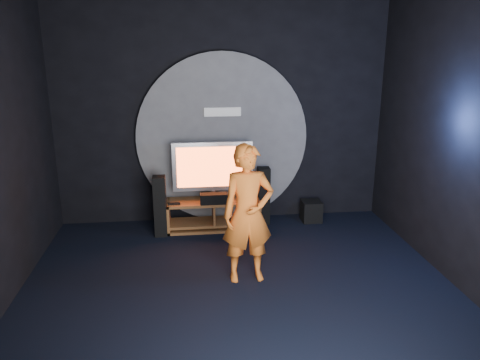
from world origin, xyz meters
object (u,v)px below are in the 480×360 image
tv (213,168)px  tower_speaker_right (264,196)px  media_console (214,216)px  player (248,214)px  subwoofer (311,211)px  tower_speaker_left (160,206)px

tv → tower_speaker_right: 0.92m
media_console → tv: tv is taller
tower_speaker_right → player: bearing=-105.4°
media_console → player: 1.75m
media_console → subwoofer: (1.54, 0.13, -0.03)m
tower_speaker_right → subwoofer: (0.77, 0.01, -0.28)m
tv → subwoofer: (1.55, 0.07, -0.76)m
media_console → player: player is taller
tower_speaker_left → player: 1.84m
media_console → tower_speaker_right: tower_speaker_right is taller
tower_speaker_left → player: (1.08, -1.44, 0.37)m
subwoofer → player: bearing=-125.5°
media_console → tower_speaker_left: (-0.79, -0.17, 0.25)m
subwoofer → tower_speaker_right: bearing=-179.4°
media_console → subwoofer: 1.55m
tv → tower_speaker_right: (0.78, 0.06, -0.48)m
tower_speaker_left → player: bearing=-53.1°
tv → subwoofer: 1.73m
subwoofer → player: size_ratio=0.20×
media_console → player: (0.30, -1.61, 0.62)m
tv → tower_speaker_left: 0.94m
tv → tower_speaker_left: bearing=-163.4°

